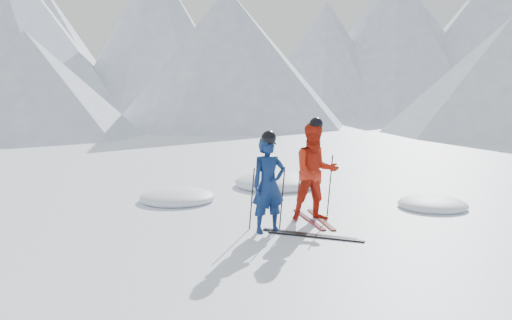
{
  "coord_description": "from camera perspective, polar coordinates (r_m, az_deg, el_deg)",
  "views": [
    {
      "loc": [
        -1.61,
        -10.39,
        2.56
      ],
      "look_at": [
        -1.77,
        0.5,
        1.1
      ],
      "focal_mm": 38.0,
      "sensor_mm": 36.0,
      "label": 1
    }
  ],
  "objects": [
    {
      "name": "mountain_range",
      "position": [
        46.46,
        10.14,
        12.64
      ],
      "size": [
        106.15,
        62.94,
        15.53
      ],
      "color": "#B2BCD1",
      "rests_on": "ground"
    },
    {
      "name": "ski_worn_left",
      "position": [
        10.65,
        5.55,
        -6.23
      ],
      "size": [
        0.51,
        1.67,
        0.03
      ],
      "primitive_type": "cube",
      "rotation": [
        0.0,
        0.0,
        0.25
      ],
      "color": "black",
      "rests_on": "ground"
    },
    {
      "name": "pole_red_left",
      "position": [
        10.75,
        4.53,
        -2.73
      ],
      "size": [
        0.12,
        0.1,
        1.26
      ],
      "primitive_type": "cylinder",
      "rotation": [
        0.06,
        0.08,
        0.0
      ],
      "color": "black",
      "rests_on": "ground"
    },
    {
      "name": "ski_loose_a",
      "position": [
        9.59,
        5.58,
        -7.78
      ],
      "size": [
        1.61,
        0.73,
        0.03
      ],
      "primitive_type": "cube",
      "rotation": [
        0.0,
        0.0,
        1.18
      ],
      "color": "black",
      "rests_on": "ground"
    },
    {
      "name": "pole_red_right",
      "position": [
        10.71,
        7.77,
        -2.82
      ],
      "size": [
        0.12,
        0.09,
        1.26
      ],
      "primitive_type": "cylinder",
      "rotation": [
        -0.05,
        0.08,
        0.0
      ],
      "color": "black",
      "rests_on": "ground"
    },
    {
      "name": "snow_lumps",
      "position": [
        13.26,
        2.02,
        -3.5
      ],
      "size": [
        7.18,
        4.33,
        0.48
      ],
      "color": "white",
      "rests_on": "ground"
    },
    {
      "name": "ground",
      "position": [
        10.82,
        9.42,
        -6.16
      ],
      "size": [
        160.0,
        160.0,
        0.0
      ],
      "primitive_type": "plane",
      "color": "white",
      "rests_on": "ground"
    },
    {
      "name": "ski_loose_b",
      "position": [
        9.46,
        6.27,
        -8.01
      ],
      "size": [
        1.62,
        0.68,
        0.03
      ],
      "primitive_type": "cube",
      "rotation": [
        0.0,
        0.0,
        1.21
      ],
      "color": "black",
      "rests_on": "ground"
    },
    {
      "name": "skier_red",
      "position": [
        10.47,
        6.27,
        -1.28
      ],
      "size": [
        1.05,
        0.89,
        1.89
      ],
      "primitive_type": "imported",
      "rotation": [
        0.0,
        0.0,
        0.21
      ],
      "color": "red",
      "rests_on": "ground"
    },
    {
      "name": "ski_worn_right",
      "position": [
        10.67,
        6.84,
        -6.22
      ],
      "size": [
        0.39,
        1.69,
        0.03
      ],
      "primitive_type": "cube",
      "rotation": [
        0.0,
        0.0,
        0.18
      ],
      "color": "black",
      "rests_on": "ground"
    },
    {
      "name": "pole_blue_right",
      "position": [
        9.87,
        2.77,
        -4.01
      ],
      "size": [
        0.12,
        0.07,
        1.14
      ],
      "primitive_type": "cylinder",
      "rotation": [
        -0.04,
        0.08,
        0.0
      ],
      "color": "black",
      "rests_on": "ground"
    },
    {
      "name": "skier_blue",
      "position": [
        9.57,
        1.33,
        -2.64
      ],
      "size": [
        0.73,
        0.62,
        1.71
      ],
      "primitive_type": "imported",
      "rotation": [
        0.0,
        0.0,
        0.4
      ],
      "color": "#0D224F",
      "rests_on": "ground"
    },
    {
      "name": "pole_blue_left",
      "position": [
        9.77,
        -0.44,
        -4.12
      ],
      "size": [
        0.12,
        0.08,
        1.14
      ],
      "primitive_type": "cylinder",
      "rotation": [
        0.05,
        0.08,
        0.0
      ],
      "color": "black",
      "rests_on": "ground"
    }
  ]
}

